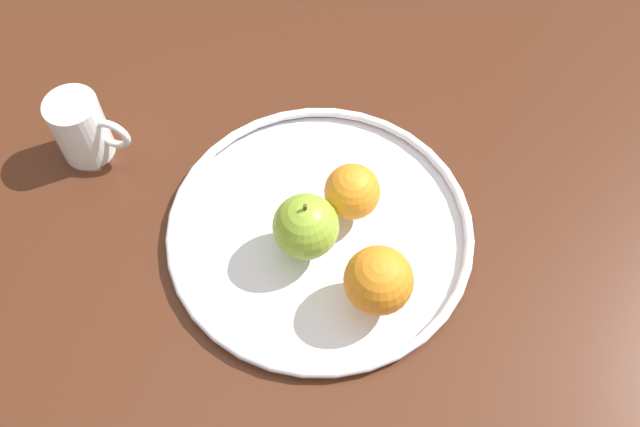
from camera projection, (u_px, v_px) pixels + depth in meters
The scene contains 6 objects.
ground_plane at pixel (320, 241), 90.06cm from camera, with size 140.30×140.30×4.00cm, color #492414.
fruit_bowl at pixel (320, 230), 87.56cm from camera, with size 38.27×38.27×1.80cm.
apple at pixel (306, 227), 82.20cm from camera, with size 7.91×7.91×8.71cm.
orange_back_left at pixel (379, 281), 78.57cm from camera, with size 7.97×7.97×7.97cm, color orange.
orange_front_right at pixel (352, 192), 85.31cm from camera, with size 6.91×6.91×6.91cm, color orange.
ambient_mug at pixel (82, 128), 90.91cm from camera, with size 10.68×6.89×9.49cm.
Camera 1 is at (12.87, -41.49, 76.97)cm, focal length 39.46 mm.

